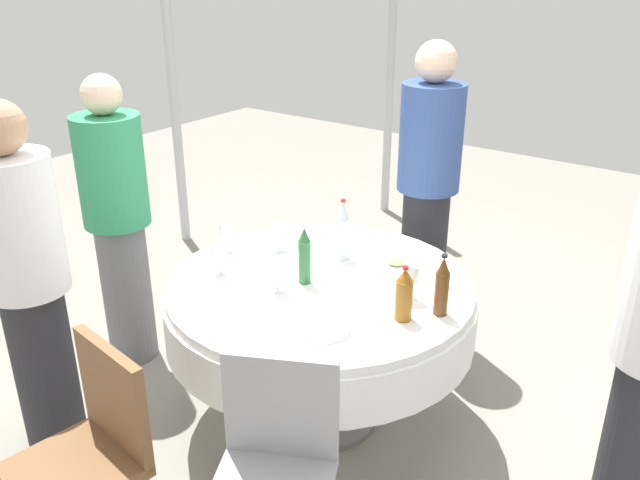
{
  "coord_description": "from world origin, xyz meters",
  "views": [
    {
      "loc": [
        2.13,
        1.56,
        2.1
      ],
      "look_at": [
        0.0,
        0.0,
        0.94
      ],
      "focal_mm": 37.13,
      "sensor_mm": 36.0,
      "label": 1
    }
  ],
  "objects_px": {
    "wine_glass_right": "(411,275)",
    "wine_glass_south": "(219,255)",
    "bottle_green_far": "(304,256)",
    "person_east": "(118,220)",
    "bottle_clear_outer": "(343,232)",
    "plate_south": "(397,265)",
    "person_near": "(428,190)",
    "chair_left": "(92,444)",
    "wine_glass_outer": "(226,232)",
    "chair_front": "(275,461)",
    "wine_glass_front": "(277,268)",
    "wine_glass_left": "(278,233)",
    "bottle_brown_near": "(442,287)",
    "plate_north": "(322,327)",
    "bottle_amber_east": "(404,295)",
    "person_far": "(28,281)",
    "dining_table": "(320,310)"
  },
  "relations": [
    {
      "from": "wine_glass_left",
      "to": "wine_glass_south",
      "type": "bearing_deg",
      "value": -8.98
    },
    {
      "from": "bottle_brown_near",
      "to": "bottle_green_far",
      "type": "bearing_deg",
      "value": -80.44
    },
    {
      "from": "bottle_clear_outer",
      "to": "chair_left",
      "type": "bearing_deg",
      "value": -4.43
    },
    {
      "from": "bottle_clear_outer",
      "to": "wine_glass_south",
      "type": "xyz_separation_m",
      "value": [
        0.47,
        -0.35,
        -0.04
      ]
    },
    {
      "from": "plate_north",
      "to": "wine_glass_south",
      "type": "bearing_deg",
      "value": -99.88
    },
    {
      "from": "wine_glass_south",
      "to": "person_east",
      "type": "bearing_deg",
      "value": -91.94
    },
    {
      "from": "wine_glass_outer",
      "to": "person_far",
      "type": "height_order",
      "value": "person_far"
    },
    {
      "from": "person_east",
      "to": "person_far",
      "type": "xyz_separation_m",
      "value": [
        0.69,
        0.3,
        0.02
      ]
    },
    {
      "from": "wine_glass_left",
      "to": "person_far",
      "type": "distance_m",
      "value": 1.13
    },
    {
      "from": "wine_glass_right",
      "to": "wine_glass_south",
      "type": "distance_m",
      "value": 0.87
    },
    {
      "from": "bottle_clear_outer",
      "to": "person_far",
      "type": "distance_m",
      "value": 1.39
    },
    {
      "from": "plate_south",
      "to": "person_east",
      "type": "relative_size",
      "value": 0.13
    },
    {
      "from": "plate_north",
      "to": "chair_left",
      "type": "relative_size",
      "value": 0.26
    },
    {
      "from": "wine_glass_right",
      "to": "person_east",
      "type": "xyz_separation_m",
      "value": [
        0.28,
        -1.57,
        -0.03
      ]
    },
    {
      "from": "wine_glass_front",
      "to": "plate_south",
      "type": "xyz_separation_m",
      "value": [
        -0.52,
        0.3,
        -0.1
      ]
    },
    {
      "from": "wine_glass_outer",
      "to": "person_east",
      "type": "distance_m",
      "value": 0.64
    },
    {
      "from": "wine_glass_outer",
      "to": "bottle_amber_east",
      "type": "bearing_deg",
      "value": 87.16
    },
    {
      "from": "wine_glass_outer",
      "to": "chair_left",
      "type": "bearing_deg",
      "value": 19.4
    },
    {
      "from": "person_near",
      "to": "chair_left",
      "type": "xyz_separation_m",
      "value": [
        2.12,
        -0.17,
        -0.37
      ]
    },
    {
      "from": "bottle_amber_east",
      "to": "chair_left",
      "type": "bearing_deg",
      "value": -30.7
    },
    {
      "from": "person_east",
      "to": "person_near",
      "type": "bearing_deg",
      "value": -53.63
    },
    {
      "from": "bottle_clear_outer",
      "to": "person_near",
      "type": "relative_size",
      "value": 0.18
    },
    {
      "from": "person_far",
      "to": "chair_left",
      "type": "xyz_separation_m",
      "value": [
        0.25,
        0.7,
        -0.32
      ]
    },
    {
      "from": "person_east",
      "to": "person_far",
      "type": "height_order",
      "value": "person_far"
    },
    {
      "from": "dining_table",
      "to": "person_east",
      "type": "height_order",
      "value": "person_east"
    },
    {
      "from": "bottle_clear_outer",
      "to": "person_east",
      "type": "bearing_deg",
      "value": -68.17
    },
    {
      "from": "bottle_green_far",
      "to": "wine_glass_south",
      "type": "distance_m",
      "value": 0.4
    },
    {
      "from": "chair_front",
      "to": "plate_north",
      "type": "bearing_deg",
      "value": -98.47
    },
    {
      "from": "plate_north",
      "to": "bottle_clear_outer",
      "type": "bearing_deg",
      "value": -152.55
    },
    {
      "from": "bottle_brown_near",
      "to": "plate_south",
      "type": "height_order",
      "value": "bottle_brown_near"
    },
    {
      "from": "plate_south",
      "to": "person_near",
      "type": "distance_m",
      "value": 0.71
    },
    {
      "from": "bottle_green_far",
      "to": "wine_glass_right",
      "type": "distance_m",
      "value": 0.48
    },
    {
      "from": "bottle_amber_east",
      "to": "plate_north",
      "type": "xyz_separation_m",
      "value": [
        0.26,
        -0.22,
        -0.1
      ]
    },
    {
      "from": "bottle_green_far",
      "to": "person_east",
      "type": "distance_m",
      "value": 1.12
    },
    {
      "from": "chair_left",
      "to": "wine_glass_outer",
      "type": "bearing_deg",
      "value": -62.35
    },
    {
      "from": "bottle_brown_near",
      "to": "plate_north",
      "type": "distance_m",
      "value": 0.51
    },
    {
      "from": "dining_table",
      "to": "wine_glass_right",
      "type": "bearing_deg",
      "value": 103.4
    },
    {
      "from": "wine_glass_right",
      "to": "chair_front",
      "type": "xyz_separation_m",
      "value": [
        0.91,
        0.0,
        -0.33
      ]
    },
    {
      "from": "wine_glass_front",
      "to": "chair_left",
      "type": "relative_size",
      "value": 0.18
    },
    {
      "from": "wine_glass_south",
      "to": "person_near",
      "type": "relative_size",
      "value": 0.08
    },
    {
      "from": "bottle_green_far",
      "to": "wine_glass_outer",
      "type": "xyz_separation_m",
      "value": [
        -0.03,
        -0.5,
        -0.02
      ]
    },
    {
      "from": "wine_glass_outer",
      "to": "plate_south",
      "type": "bearing_deg",
      "value": 114.93
    },
    {
      "from": "bottle_brown_near",
      "to": "dining_table",
      "type": "bearing_deg",
      "value": -84.26
    },
    {
      "from": "wine_glass_right",
      "to": "chair_front",
      "type": "distance_m",
      "value": 0.97
    },
    {
      "from": "bottle_brown_near",
      "to": "plate_south",
      "type": "relative_size",
      "value": 1.32
    },
    {
      "from": "wine_glass_front",
      "to": "chair_front",
      "type": "relative_size",
      "value": 0.18
    },
    {
      "from": "plate_north",
      "to": "wine_glass_outer",
      "type": "bearing_deg",
      "value": -111.02
    },
    {
      "from": "person_far",
      "to": "person_east",
      "type": "bearing_deg",
      "value": -21.74
    },
    {
      "from": "bottle_green_far",
      "to": "person_east",
      "type": "relative_size",
      "value": 0.18
    },
    {
      "from": "bottle_green_far",
      "to": "wine_glass_right",
      "type": "bearing_deg",
      "value": 107.49
    }
  ]
}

